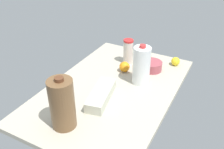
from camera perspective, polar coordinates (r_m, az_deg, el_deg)
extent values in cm
cube|color=#B3AC98|center=(161.16, 0.00, -3.50)|extent=(120.00, 76.00, 3.00)
cylinder|color=white|center=(160.39, 6.73, 2.03)|extent=(11.24, 11.24, 25.24)
cylinder|color=red|center=(154.28, 7.04, 6.41)|extent=(3.93, 3.93, 1.80)
cylinder|color=brown|center=(126.93, -11.31, -6.64)|extent=(12.72, 12.72, 27.40)
cylinder|color=#59331E|center=(118.68, -12.02, -1.06)|extent=(4.45, 4.45, 1.80)
cube|color=beige|center=(148.64, -2.48, -4.73)|extent=(31.49, 16.11, 6.20)
cylinder|color=beige|center=(186.05, 3.70, 5.10)|extent=(7.13, 7.13, 17.07)
cylinder|color=red|center=(182.17, 3.80, 7.71)|extent=(7.34, 7.34, 1.40)
cylinder|color=#A34750|center=(180.49, 9.06, 1.96)|extent=(14.62, 14.62, 6.39)
sphere|color=orange|center=(176.35, 2.87, 1.77)|extent=(7.35, 7.35, 7.35)
sphere|color=yellow|center=(190.30, 14.31, 2.94)|extent=(6.26, 6.26, 6.26)
sphere|color=#6CB83D|center=(198.01, 6.47, 4.89)|extent=(6.08, 6.08, 6.08)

